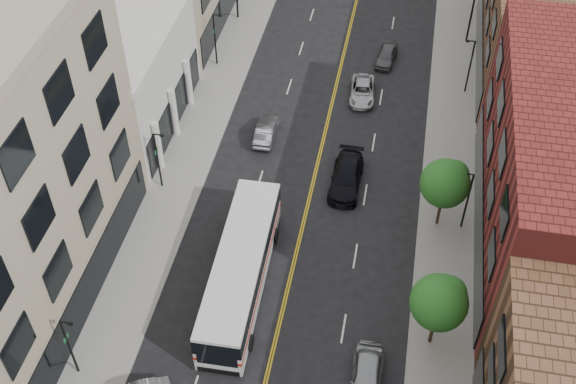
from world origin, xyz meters
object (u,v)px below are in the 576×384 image
Objects in this scene: car_lane_behind at (266,131)px; car_lane_b at (362,91)px; car_parked_far at (367,377)px; city_bus at (241,269)px; car_lane_a at (346,177)px; car_lane_c at (386,55)px.

car_lane_b is (6.95, 6.77, -0.03)m from car_lane_behind.
car_parked_far is 23.07m from car_lane_behind.
city_bus reaches higher than car_lane_behind.
car_lane_b is at bearing 74.73° from city_bus.
car_parked_far is 1.14× the size of car_lane_behind.
car_lane_a is at bearing -93.82° from car_lane_b.
car_lane_behind is at bearing -139.98° from car_lane_b.
city_bus is 2.91× the size of car_lane_b.
car_lane_c is at bearing 74.43° from city_bus.
car_lane_behind is 9.70m from car_lane_b.
city_bus is at bearing -107.95° from car_lane_b.
car_lane_a reaches higher than car_lane_c.
city_bus is at bearing -115.85° from car_lane_a.
car_lane_behind reaches higher than car_lane_c.
car_parked_far is 1.20× the size of car_lane_c.
car_lane_behind is 8.18m from car_lane_a.
car_lane_behind is (-1.61, 15.07, -1.31)m from city_bus.
car_lane_behind is 1.05× the size of car_lane_c.
car_parked_far is 27.59m from car_lane_b.
city_bus reaches higher than car_lane_c.
car_lane_a is 10.96m from car_lane_b.
car_parked_far reaches higher than car_lane_b.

